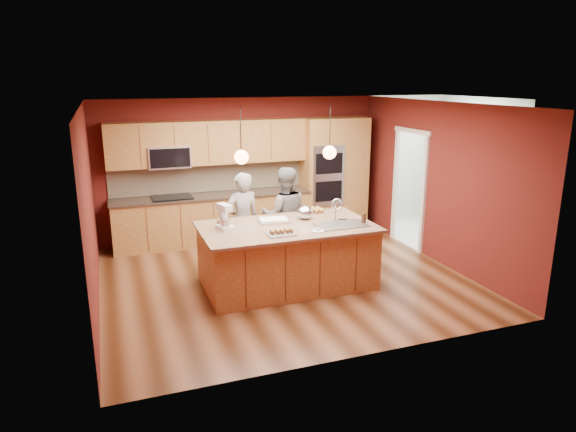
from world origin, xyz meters
name	(u,v)px	position (x,y,z in m)	size (l,w,h in m)	color
floor	(284,278)	(0.00, 0.00, 0.00)	(5.50, 5.50, 0.00)	#42210F
ceiling	(283,104)	(0.00, 0.00, 2.70)	(5.50, 5.50, 0.00)	silver
wall_back	(241,168)	(0.00, 2.50, 1.35)	(5.50, 5.50, 0.00)	#541612
wall_front	(361,244)	(0.00, -2.50, 1.35)	(5.50, 5.50, 0.00)	#541612
wall_left	(90,211)	(-2.75, 0.00, 1.35)	(5.00, 5.00, 0.00)	#541612
wall_right	(437,183)	(2.75, 0.00, 1.35)	(5.00, 5.00, 0.00)	#541612
cabinet_run	(210,192)	(-0.68, 2.25, 0.98)	(3.74, 0.64, 2.30)	brown
oven_column	(334,175)	(1.85, 2.19, 1.15)	(1.30, 0.62, 2.30)	brown
doorway_trim	(409,191)	(2.73, 0.80, 1.05)	(0.08, 1.11, 2.20)	silver
laundry_room	(471,136)	(4.35, 1.20, 1.95)	(2.60, 2.70, 2.70)	beige
pendant_left	(241,157)	(-0.71, -0.26, 2.00)	(0.20, 0.20, 0.80)	black
pendant_right	(330,152)	(0.63, -0.26, 2.00)	(0.20, 0.20, 0.80)	black
island	(288,255)	(-0.03, -0.27, 0.48)	(2.57, 1.44, 1.33)	brown
person_left	(243,221)	(-0.47, 0.71, 0.80)	(0.58, 0.38, 1.60)	black
person_right	(285,216)	(0.27, 0.71, 0.82)	(0.80, 0.62, 1.64)	slate
stand_mixer	(225,218)	(-0.95, -0.13, 1.10)	(0.26, 0.31, 0.37)	white
sheet_cake	(274,220)	(-0.16, 0.00, 0.97)	(0.51, 0.40, 0.05)	silver
cooling_rack	(281,234)	(-0.27, -0.67, 0.96)	(0.39, 0.28, 0.02)	#A6A8AD
mixing_bowl	(305,213)	(0.35, -0.01, 1.05)	(0.25, 0.25, 0.21)	silver
plate	(318,231)	(0.27, -0.70, 0.95)	(0.18, 0.18, 0.01)	silver
tumbler	(364,218)	(1.09, -0.52, 1.02)	(0.07, 0.07, 0.15)	#372212
phone	(343,220)	(0.88, -0.27, 0.95)	(0.13, 0.07, 0.01)	black
cupcakes_left	(223,222)	(-0.92, 0.12, 0.98)	(0.16, 0.25, 0.07)	gold
cupcakes_rack	(282,231)	(-0.25, -0.64, 0.99)	(0.35, 0.14, 0.06)	gold
cupcakes_right	(312,210)	(0.60, 0.30, 0.98)	(0.34, 0.26, 0.08)	gold
washer	(472,212)	(4.19, 0.78, 0.52)	(0.64, 0.66, 1.03)	white
dryer	(449,205)	(4.19, 1.51, 0.48)	(0.60, 0.62, 0.96)	white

